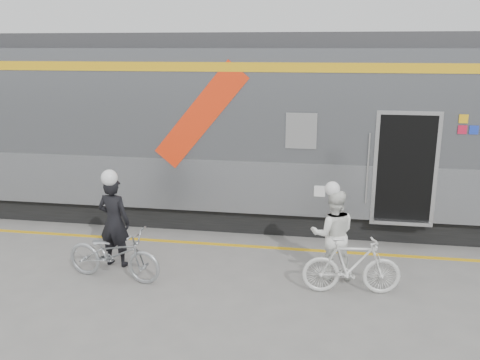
% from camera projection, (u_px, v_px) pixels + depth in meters
% --- Properties ---
extents(ground, '(90.00, 90.00, 0.00)m').
position_uv_depth(ground, '(191.00, 295.00, 8.09)').
color(ground, slate).
rests_on(ground, ground).
extents(train, '(24.00, 3.17, 4.10)m').
position_uv_depth(train, '(296.00, 129.00, 11.35)').
color(train, black).
rests_on(train, ground).
extents(safety_strip, '(24.00, 0.12, 0.01)m').
position_uv_depth(safety_strip, '(219.00, 244.00, 10.14)').
color(safety_strip, gold).
rests_on(safety_strip, ground).
extents(man, '(0.65, 0.47, 1.64)m').
position_uv_depth(man, '(114.00, 222.00, 9.01)').
color(man, black).
rests_on(man, ground).
extents(bicycle_left, '(1.78, 0.84, 0.90)m').
position_uv_depth(bicycle_left, '(114.00, 254.00, 8.54)').
color(bicycle_left, '#A2A6AA').
rests_on(bicycle_left, ground).
extents(woman, '(0.81, 0.66, 1.55)m').
position_uv_depth(woman, '(333.00, 234.00, 8.53)').
color(woman, white).
rests_on(woman, ground).
extents(bicycle_right, '(1.60, 0.60, 0.94)m').
position_uv_depth(bicycle_right, '(352.00, 266.00, 8.04)').
color(bicycle_right, silver).
rests_on(bicycle_right, ground).
extents(helmet_man, '(0.28, 0.28, 0.28)m').
position_uv_depth(helmet_man, '(111.00, 169.00, 8.76)').
color(helmet_man, white).
rests_on(helmet_man, man).
extents(helmet_woman, '(0.25, 0.25, 0.25)m').
position_uv_depth(helmet_woman, '(335.00, 183.00, 8.30)').
color(helmet_woman, white).
rests_on(helmet_woman, woman).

